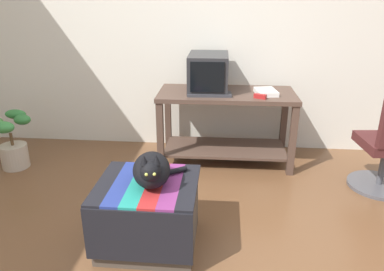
% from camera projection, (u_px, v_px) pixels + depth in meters
% --- Properties ---
extents(ground_plane, '(14.00, 14.00, 0.00)m').
position_uv_depth(ground_plane, '(177.00, 269.00, 2.25)').
color(ground_plane, brown).
extents(back_wall, '(8.00, 0.10, 2.60)m').
position_uv_depth(back_wall, '(202.00, 23.00, 3.68)').
color(back_wall, silver).
rests_on(back_wall, ground_plane).
extents(desk, '(1.29, 0.62, 0.71)m').
position_uv_depth(desk, '(226.00, 115.00, 3.54)').
color(desk, '#4C382D').
rests_on(desk, ground_plane).
extents(tv_monitor, '(0.37, 0.53, 0.34)m').
position_uv_depth(tv_monitor, '(208.00, 73.00, 3.47)').
color(tv_monitor, '#28282B').
rests_on(tv_monitor, desk).
extents(keyboard, '(0.41, 0.17, 0.02)m').
position_uv_depth(keyboard, '(209.00, 94.00, 3.34)').
color(keyboard, '#333338').
rests_on(keyboard, desk).
extents(book, '(0.22, 0.27, 0.04)m').
position_uv_depth(book, '(266.00, 92.00, 3.38)').
color(book, white).
rests_on(book, desk).
extents(ottoman_with_blanket, '(0.64, 0.60, 0.45)m').
position_uv_depth(ottoman_with_blanket, '(148.00, 214.00, 2.41)').
color(ottoman_with_blanket, '#4C4238').
rests_on(ottoman_with_blanket, ground_plane).
extents(cat, '(0.35, 0.41, 0.26)m').
position_uv_depth(cat, '(152.00, 170.00, 2.27)').
color(cat, black).
rests_on(cat, ottoman_with_blanket).
extents(potted_plant, '(0.38, 0.34, 0.55)m').
position_uv_depth(potted_plant, '(13.00, 144.00, 3.48)').
color(potted_plant, '#B7A893').
rests_on(potted_plant, ground_plane).
extents(stapler, '(0.11, 0.08, 0.04)m').
position_uv_depth(stapler, '(260.00, 96.00, 3.24)').
color(stapler, '#A31E1E').
rests_on(stapler, desk).
extents(pen, '(0.08, 0.12, 0.01)m').
position_uv_depth(pen, '(261.00, 91.00, 3.47)').
color(pen, black).
rests_on(pen, desk).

